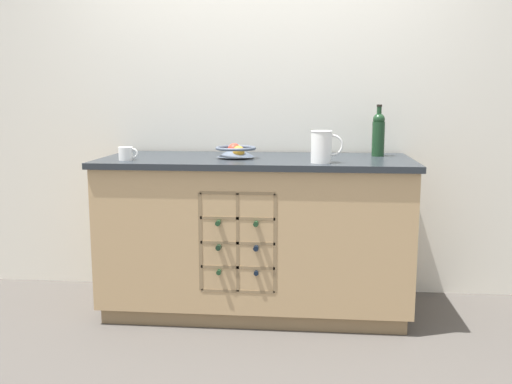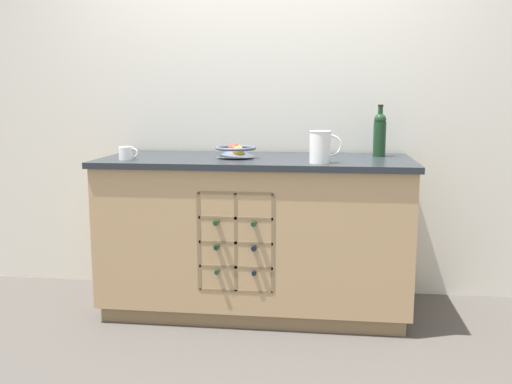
{
  "view_description": "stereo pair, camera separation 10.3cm",
  "coord_description": "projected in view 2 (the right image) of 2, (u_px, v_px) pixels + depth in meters",
  "views": [
    {
      "loc": [
        0.32,
        -3.35,
        1.29
      ],
      "look_at": [
        0.0,
        0.0,
        0.73
      ],
      "focal_mm": 40.0,
      "sensor_mm": 36.0,
      "label": 1
    },
    {
      "loc": [
        0.42,
        -3.34,
        1.29
      ],
      "look_at": [
        0.0,
        0.0,
        0.73
      ],
      "focal_mm": 40.0,
      "sensor_mm": 36.0,
      "label": 2
    }
  ],
  "objects": [
    {
      "name": "ground_plane",
      "position": [
        256.0,
        308.0,
        3.53
      ],
      "size": [
        14.0,
        14.0,
        0.0
      ],
      "primitive_type": "plane",
      "color": "#4C4742"
    },
    {
      "name": "fruit_bowl",
      "position": [
        236.0,
        151.0,
        3.35
      ],
      "size": [
        0.24,
        0.24,
        0.09
      ],
      "color": "#4C5666",
      "rests_on": "kitchen_island"
    },
    {
      "name": "back_wall",
      "position": [
        264.0,
        100.0,
        3.75
      ],
      "size": [
        4.4,
        0.06,
        2.55
      ],
      "primitive_type": "cube",
      "color": "silver",
      "rests_on": "ground_plane"
    },
    {
      "name": "ceramic_mug",
      "position": [
        127.0,
        153.0,
        3.27
      ],
      "size": [
        0.11,
        0.08,
        0.08
      ],
      "color": "white",
      "rests_on": "kitchen_island"
    },
    {
      "name": "standing_wine_bottle",
      "position": [
        380.0,
        133.0,
        3.44
      ],
      "size": [
        0.08,
        0.08,
        0.31
      ],
      "color": "#19381E",
      "rests_on": "kitchen_island"
    },
    {
      "name": "kitchen_island",
      "position": [
        256.0,
        234.0,
        3.45
      ],
      "size": [
        1.83,
        0.78,
        0.94
      ],
      "color": "olive",
      "rests_on": "ground_plane"
    },
    {
      "name": "white_pitcher",
      "position": [
        321.0,
        146.0,
        3.09
      ],
      "size": [
        0.18,
        0.12,
        0.18
      ],
      "color": "white",
      "rests_on": "kitchen_island"
    }
  ]
}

